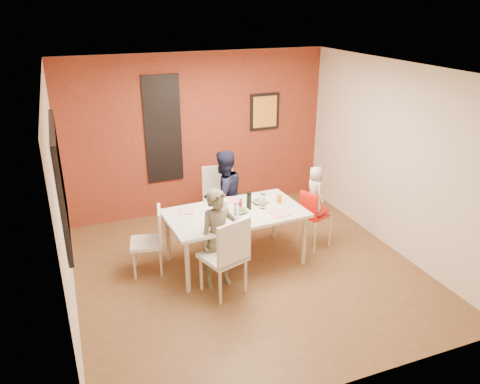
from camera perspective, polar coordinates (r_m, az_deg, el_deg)
name	(u,v)px	position (r m, az deg, el deg)	size (l,w,h in m)	color
ground	(248,270)	(6.53, 0.96, -9.49)	(4.50, 4.50, 0.00)	brown
ceiling	(249,70)	(5.60, 1.15, 14.69)	(4.50, 4.50, 0.02)	white
wall_back	(198,134)	(7.96, -5.12, 7.00)	(4.50, 0.02, 2.70)	#EEDFC5
wall_front	(348,266)	(4.14, 13.01, -8.73)	(4.50, 0.02, 2.70)	#EEDFC5
wall_left	(61,205)	(5.55, -21.03, -1.43)	(0.02, 4.50, 2.70)	#EEDFC5
wall_right	(394,158)	(7.05, 18.28, 3.91)	(0.02, 4.50, 2.70)	#EEDFC5
brick_accent_wall	(199,135)	(7.94, -5.08, 6.96)	(4.50, 0.02, 2.70)	maroon
picture_window_frame	(60,181)	(5.66, -21.06, 1.23)	(0.05, 1.70, 1.30)	black
picture_window_pane	(62,181)	(5.66, -20.91, 1.25)	(0.02, 1.55, 1.15)	black
glassblock_strip	(163,130)	(7.75, -9.37, 7.52)	(0.55, 0.03, 1.70)	silver
glassblock_surround	(163,130)	(7.74, -9.37, 7.51)	(0.60, 0.03, 1.76)	black
art_print_frame	(265,112)	(8.25, 3.02, 9.76)	(0.54, 0.03, 0.64)	black
art_print_canvas	(265,112)	(8.24, 3.07, 9.74)	(0.44, 0.01, 0.54)	gold
dining_table	(235,216)	(6.40, -0.56, -3.00)	(1.92, 1.14, 0.78)	silver
chair_near	(228,253)	(5.75, -1.53, -7.47)	(0.62, 0.62, 1.05)	silver
chair_far	(219,196)	(7.36, -2.55, -0.53)	(0.55, 0.55, 1.05)	silver
chair_left	(152,237)	(6.38, -10.63, -5.44)	(0.50, 0.50, 0.91)	white
high_chair	(313,214)	(6.95, 8.85, -2.63)	(0.48, 0.48, 0.90)	red
child_near	(219,239)	(5.91, -2.63, -5.77)	(0.48, 0.32, 1.33)	brown
child_far	(224,195)	(7.09, -2.01, -0.42)	(0.68, 0.53, 1.41)	black
toddler	(315,191)	(6.83, 9.11, 0.15)	(0.36, 0.23, 0.73)	beige
plate_near_left	(215,227)	(5.95, -3.10, -4.28)	(0.21, 0.21, 0.01)	white
plate_far_mid	(232,200)	(6.74, -0.97, -0.94)	(0.23, 0.23, 0.01)	white
plate_near_right	(279,213)	(6.33, 4.81, -2.63)	(0.23, 0.23, 0.01)	white
plate_far_left	(187,211)	(6.42, -6.51, -2.34)	(0.21, 0.21, 0.01)	white
salad_bowl_a	(241,211)	(6.34, 0.08, -2.31)	(0.19, 0.19, 0.05)	silver
salad_bowl_b	(260,201)	(6.65, 2.41, -1.07)	(0.24, 0.24, 0.06)	white
wine_bottle	(249,200)	(6.41, 1.11, -1.04)	(0.07, 0.07, 0.25)	black
wine_glass_a	(236,211)	(6.14, -0.47, -2.35)	(0.07, 0.07, 0.21)	silver
wine_glass_b	(263,201)	(6.44, 2.79, -1.13)	(0.07, 0.07, 0.21)	silver
paper_towel_roll	(224,208)	(6.18, -2.01, -1.99)	(0.11, 0.11, 0.25)	white
condiment_red	(240,206)	(6.36, 0.01, -1.73)	(0.04, 0.04, 0.15)	red
condiment_green	(247,204)	(6.46, 0.91, -1.43)	(0.03, 0.03, 0.13)	#356D24
condiment_brown	(241,204)	(6.44, 0.12, -1.45)	(0.04, 0.04, 0.15)	brown
sippy_cup	(279,199)	(6.65, 4.79, -0.85)	(0.07, 0.07, 0.12)	orange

